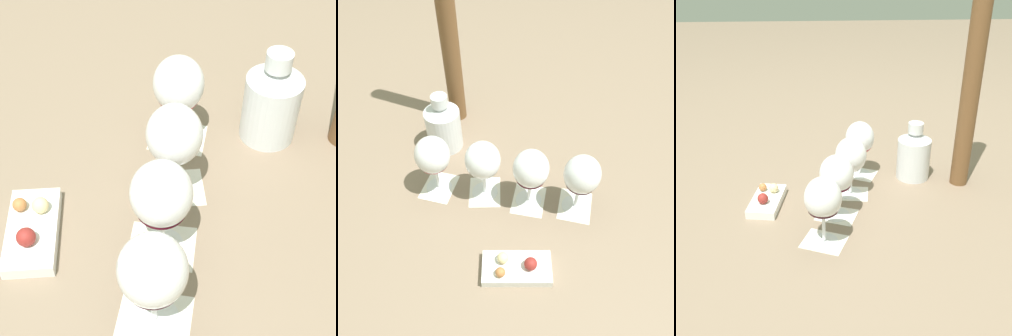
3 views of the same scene
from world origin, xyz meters
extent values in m
plane|color=#7F6B56|center=(0.00, 0.00, 0.00)|extent=(8.00, 8.00, 0.00)
cube|color=silver|center=(-0.19, 0.06, 0.00)|extent=(0.13, 0.14, 0.00)
cube|color=silver|center=(-0.06, 0.02, 0.00)|extent=(0.11, 0.12, 0.00)
cube|color=silver|center=(0.06, -0.03, 0.00)|extent=(0.12, 0.14, 0.00)
cube|color=silver|center=(0.19, -0.07, 0.00)|extent=(0.13, 0.14, 0.00)
cylinder|color=white|center=(-0.19, 0.06, 0.00)|extent=(0.08, 0.08, 0.01)
cylinder|color=white|center=(-0.19, 0.06, 0.05)|extent=(0.01, 0.01, 0.08)
ellipsoid|color=white|center=(-0.19, 0.06, 0.14)|extent=(0.10, 0.10, 0.11)
ellipsoid|color=#A42F39|center=(-0.19, 0.06, 0.11)|extent=(0.08, 0.08, 0.04)
cylinder|color=white|center=(-0.06, 0.02, 0.00)|extent=(0.08, 0.08, 0.01)
cylinder|color=white|center=(-0.06, 0.02, 0.05)|extent=(0.01, 0.01, 0.08)
ellipsoid|color=white|center=(-0.06, 0.02, 0.14)|extent=(0.10, 0.10, 0.11)
ellipsoid|color=maroon|center=(-0.06, 0.02, 0.11)|extent=(0.08, 0.08, 0.05)
cylinder|color=white|center=(0.06, -0.03, 0.00)|extent=(0.08, 0.08, 0.01)
cylinder|color=white|center=(0.06, -0.03, 0.05)|extent=(0.01, 0.01, 0.08)
ellipsoid|color=white|center=(0.06, -0.03, 0.14)|extent=(0.10, 0.10, 0.11)
ellipsoid|color=#3D0514|center=(0.06, -0.03, 0.10)|extent=(0.08, 0.08, 0.03)
cylinder|color=white|center=(0.19, -0.07, 0.00)|extent=(0.08, 0.08, 0.01)
cylinder|color=white|center=(0.19, -0.07, 0.05)|extent=(0.01, 0.01, 0.08)
ellipsoid|color=white|center=(0.19, -0.07, 0.14)|extent=(0.10, 0.10, 0.11)
ellipsoid|color=black|center=(0.19, -0.07, 0.10)|extent=(0.08, 0.08, 0.03)
cylinder|color=silver|center=(-0.16, 0.25, 0.07)|extent=(0.11, 0.11, 0.14)
cone|color=silver|center=(-0.16, 0.25, 0.15)|extent=(0.11, 0.11, 0.02)
cylinder|color=silver|center=(-0.16, 0.25, 0.18)|extent=(0.05, 0.05, 0.03)
cube|color=white|center=(-0.01, -0.24, 0.01)|extent=(0.18, 0.11, 0.03)
sphere|color=maroon|center=(0.02, -0.25, 0.04)|extent=(0.03, 0.03, 0.03)
sphere|color=#B2703D|center=(-0.05, -0.25, 0.04)|extent=(0.02, 0.02, 0.02)
sphere|color=beige|center=(-0.04, -0.22, 0.04)|extent=(0.03, 0.03, 0.03)
cylinder|color=brown|center=(-0.11, 0.39, 0.39)|extent=(0.06, 0.06, 0.79)
camera|label=1|loc=(0.56, -0.13, 0.73)|focal=55.00mm
camera|label=2|loc=(-0.10, -0.63, 0.83)|focal=38.00mm
camera|label=3|loc=(1.11, -0.08, 0.69)|focal=45.00mm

